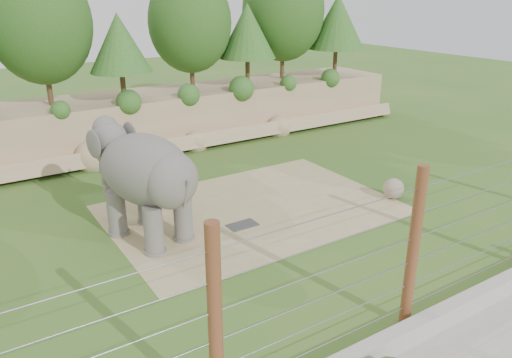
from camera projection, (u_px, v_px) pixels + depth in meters
ground at (291, 247)px, 15.37m from camera, size 90.00×90.00×0.00m
back_embankment at (148, 65)px, 24.21m from camera, size 30.00×5.52×8.77m
dirt_patch at (253, 209)px, 17.97m from camera, size 10.00×7.00×0.02m
drain_grate at (243, 225)px, 16.71m from camera, size 1.00×0.60×0.03m
elephant at (147, 186)px, 15.35m from camera, size 3.02×4.73×3.55m
stone_ball at (394, 189)px, 18.76m from camera, size 0.78×0.78×0.78m
retaining_wall at (422, 327)px, 11.35m from camera, size 26.00×0.35×0.50m
barrier_fence at (413, 250)px, 11.11m from camera, size 20.26×0.26×4.00m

